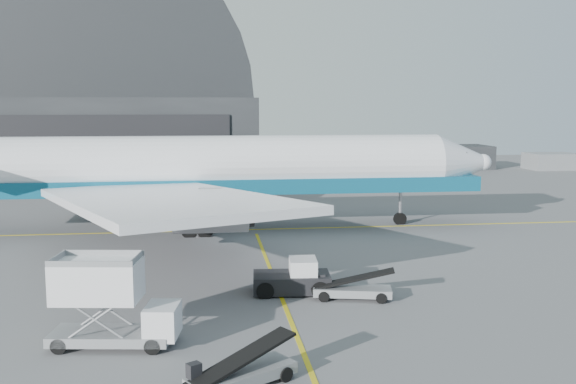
{
  "coord_description": "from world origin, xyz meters",
  "views": [
    {
      "loc": [
        -4.12,
        -35.89,
        10.92
      ],
      "look_at": [
        1.88,
        11.3,
        4.5
      ],
      "focal_mm": 40.0,
      "sensor_mm": 36.0,
      "label": 1
    }
  ],
  "objects": [
    {
      "name": "ground",
      "position": [
        0.0,
        0.0,
        0.0
      ],
      "size": [
        200.0,
        200.0,
        0.0
      ],
      "primitive_type": "plane",
      "color": "#565659",
      "rests_on": "ground"
    },
    {
      "name": "taxi_lines",
      "position": [
        0.0,
        12.67,
        0.01
      ],
      "size": [
        80.0,
        42.12,
        0.02
      ],
      "color": "gold",
      "rests_on": "ground"
    },
    {
      "name": "hangar",
      "position": [
        -22.0,
        64.95,
        9.54
      ],
      "size": [
        50.0,
        28.3,
        28.0
      ],
      "color": "black",
      "rests_on": "ground"
    },
    {
      "name": "distant_bldg_a",
      "position": [
        38.0,
        72.0,
        0.0
      ],
      "size": [
        14.0,
        8.0,
        4.0
      ],
      "primitive_type": "cube",
      "color": "black",
      "rests_on": "ground"
    },
    {
      "name": "distant_bldg_b",
      "position": [
        55.0,
        68.0,
        0.0
      ],
      "size": [
        8.0,
        6.0,
        2.8
      ],
      "primitive_type": "cube",
      "color": "gray",
      "rests_on": "ground"
    },
    {
      "name": "airliner",
      "position": [
        -5.05,
        20.9,
        5.37
      ],
      "size": [
        54.7,
        53.04,
        19.2
      ],
      "color": "white",
      "rests_on": "ground"
    },
    {
      "name": "catering_truck",
      "position": [
        -8.63,
        -6.96,
        2.02
      ],
      "size": [
        6.03,
        2.9,
        3.98
      ],
      "rotation": [
        0.0,
        0.0,
        -0.14
      ],
      "color": "gray",
      "rests_on": "ground"
    },
    {
      "name": "pushback_tug",
      "position": [
        0.84,
        0.43,
        0.78
      ],
      "size": [
        4.66,
        2.94,
        2.07
      ],
      "rotation": [
        0.0,
        0.0,
        -0.08
      ],
      "color": "black",
      "rests_on": "ground"
    },
    {
      "name": "belt_loader_a",
      "position": [
        -2.96,
        -12.02,
        0.56
      ],
      "size": [
        4.57,
        3.63,
        1.81
      ],
      "rotation": [
        0.0,
        0.0,
        0.56
      ],
      "color": "gray",
      "rests_on": "ground"
    },
    {
      "name": "belt_loader_b",
      "position": [
        3.93,
        -1.25,
        0.55
      ],
      "size": [
        4.79,
        2.43,
        1.79
      ],
      "rotation": [
        0.0,
        0.0,
        -0.22
      ],
      "color": "gray",
      "rests_on": "ground"
    },
    {
      "name": "traffic_cone",
      "position": [
        1.55,
        2.14,
        0.27
      ],
      "size": [
        0.39,
        0.39,
        0.57
      ],
      "color": "#E85107",
      "rests_on": "ground"
    }
  ]
}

